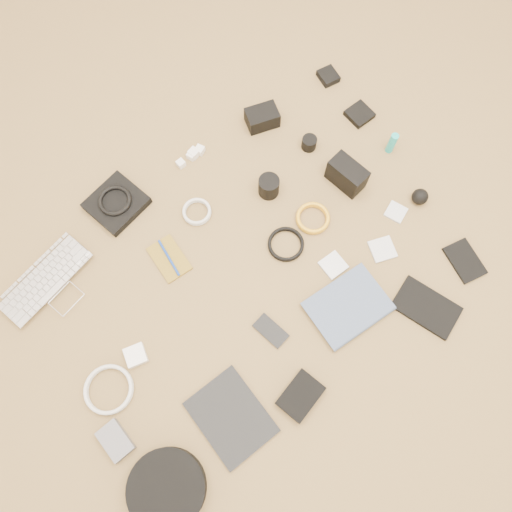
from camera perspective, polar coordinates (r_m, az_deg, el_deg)
laptop at (r=1.75m, az=-21.96°, el=-3.46°), size 0.36×0.29×0.03m
headphone_pouch at (r=1.79m, az=-15.65°, el=5.81°), size 0.20×0.20×0.03m
headphones at (r=1.77m, az=-15.84°, el=6.13°), size 0.14×0.14×0.01m
charger_a at (r=1.83m, az=-7.12°, el=11.58°), size 0.04×0.04×0.03m
charger_b at (r=1.82m, az=-8.58°, el=10.40°), size 0.03×0.03×0.03m
charger_c at (r=1.83m, az=-7.38°, el=11.32°), size 0.04×0.04×0.03m
charger_d at (r=1.84m, az=-6.44°, el=11.94°), size 0.04×0.04×0.03m
dslr_camera at (r=1.88m, az=0.71°, el=15.52°), size 0.13×0.11×0.07m
lens_pouch at (r=2.03m, az=8.26°, el=19.66°), size 0.08×0.08×0.03m
notebook_olive at (r=1.69m, az=-9.88°, el=-0.30°), size 0.10×0.15×0.01m
pen_blue at (r=1.68m, az=-9.93°, el=-0.20°), size 0.03×0.14×0.01m
cable_white_a at (r=1.73m, az=-6.75°, el=4.97°), size 0.12×0.12×0.01m
lens_a at (r=1.73m, az=1.48°, el=7.97°), size 0.09×0.09×0.08m
lens_b at (r=1.84m, az=6.09°, el=12.72°), size 0.05×0.05×0.05m
card_reader at (r=1.95m, az=11.74°, el=15.58°), size 0.09×0.09×0.02m
power_brick at (r=1.62m, az=-13.58°, el=-10.99°), size 0.08×0.08×0.03m
cable_white_b at (r=1.64m, az=-16.42°, el=-14.44°), size 0.18×0.18×0.01m
cable_black at (r=1.68m, az=3.42°, el=1.29°), size 0.13×0.13×0.01m
cable_yellow at (r=1.72m, az=6.48°, el=4.23°), size 0.14×0.14×0.01m
flash at (r=1.77m, az=10.34°, el=9.12°), size 0.09×0.14×0.10m
lens_cleaner at (r=1.87m, az=15.27°, el=12.34°), size 0.03×0.03×0.09m
battery_charger at (r=1.61m, az=-15.76°, el=-19.65°), size 0.07×0.11×0.03m
tablet at (r=1.57m, az=-2.86°, el=-17.90°), size 0.19×0.25×0.01m
phone at (r=1.60m, az=1.70°, el=-8.54°), size 0.07×0.12×0.01m
filter_case_left at (r=1.67m, az=8.82°, el=-1.03°), size 0.08×0.08×0.01m
filter_case_mid at (r=1.72m, az=14.24°, el=0.74°), size 0.10×0.10×0.01m
filter_case_right at (r=1.79m, az=15.69°, el=4.86°), size 0.08×0.08×0.01m
air_blower at (r=1.81m, az=18.23°, el=6.46°), size 0.07×0.07×0.06m
headphone_case at (r=1.57m, az=-10.13°, el=-24.69°), size 0.27×0.27×0.06m
drive_case at (r=1.57m, az=5.10°, el=-15.62°), size 0.15×0.12×0.03m
paperback at (r=1.63m, az=12.42°, el=-8.28°), size 0.26×0.20×0.02m
notebook_black_a at (r=1.70m, az=18.90°, el=-5.58°), size 0.18×0.23×0.01m
notebook_black_b at (r=1.80m, az=22.74°, el=-0.51°), size 0.12×0.15×0.01m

